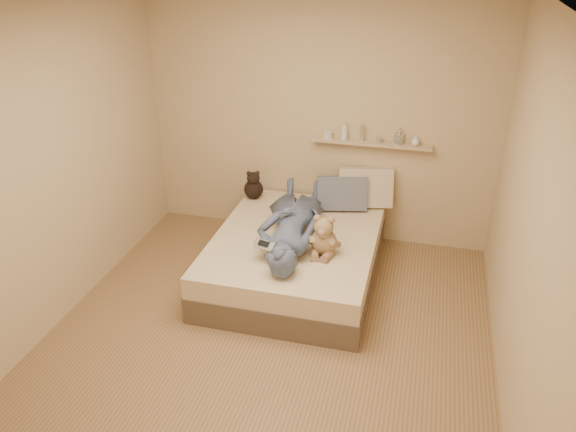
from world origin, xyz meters
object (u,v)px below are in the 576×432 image
(pillow_cream, at_px, (365,187))
(pillow_grey, at_px, (342,193))
(person, at_px, (292,221))
(dark_plush, at_px, (254,186))
(game_console, at_px, (264,245))
(wall_shelf, at_px, (371,143))
(bed, at_px, (295,257))
(teddy_bear, at_px, (324,238))

(pillow_cream, height_order, pillow_grey, pillow_cream)
(pillow_cream, xyz_separation_m, person, (-0.55, -0.88, -0.02))
(dark_plush, bearing_deg, pillow_cream, 6.28)
(pillow_cream, xyz_separation_m, pillow_grey, (-0.22, -0.14, -0.03))
(dark_plush, xyz_separation_m, pillow_grey, (0.95, -0.01, 0.04))
(game_console, xyz_separation_m, wall_shelf, (0.70, 1.42, 0.48))
(game_console, bearing_deg, bed, 73.32)
(game_console, height_order, pillow_cream, pillow_cream)
(person, distance_m, wall_shelf, 1.21)
(teddy_bear, xyz_separation_m, pillow_cream, (0.22, 1.08, 0.04))
(pillow_cream, xyz_separation_m, wall_shelf, (0.02, 0.08, 0.45))
(person, bearing_deg, teddy_bear, 143.86)
(game_console, distance_m, pillow_cream, 1.50)
(dark_plush, distance_m, wall_shelf, 1.31)
(dark_plush, bearing_deg, pillow_grey, -0.73)
(dark_plush, height_order, pillow_cream, pillow_cream)
(teddy_bear, bearing_deg, wall_shelf, 78.38)
(wall_shelf, bearing_deg, bed, -121.18)
(pillow_cream, bearing_deg, dark_plush, -173.72)
(pillow_grey, bearing_deg, bed, -114.42)
(bed, xyz_separation_m, pillow_cream, (0.53, 0.83, 0.43))
(teddy_bear, bearing_deg, bed, 141.43)
(pillow_cream, bearing_deg, person, -122.20)
(teddy_bear, distance_m, wall_shelf, 1.28)
(bed, height_order, wall_shelf, wall_shelf)
(dark_plush, relative_size, pillow_grey, 0.63)
(bed, relative_size, pillow_cream, 3.45)
(game_console, xyz_separation_m, dark_plush, (-0.48, 1.21, -0.03))
(bed, bearing_deg, teddy_bear, -38.57)
(game_console, height_order, pillow_grey, pillow_grey)
(bed, distance_m, game_console, 0.66)
(bed, xyz_separation_m, game_console, (-0.15, -0.51, 0.40))
(bed, height_order, game_console, game_console)
(person, height_order, wall_shelf, wall_shelf)
(pillow_cream, bearing_deg, teddy_bear, -101.48)
(bed, bearing_deg, wall_shelf, 58.82)
(game_console, xyz_separation_m, person, (0.13, 0.46, 0.01))
(pillow_grey, xyz_separation_m, person, (-0.34, -0.74, 0.01))
(teddy_bear, relative_size, wall_shelf, 0.32)
(game_console, height_order, dark_plush, dark_plush)
(pillow_cream, relative_size, person, 0.37)
(game_console, relative_size, pillow_grey, 0.41)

